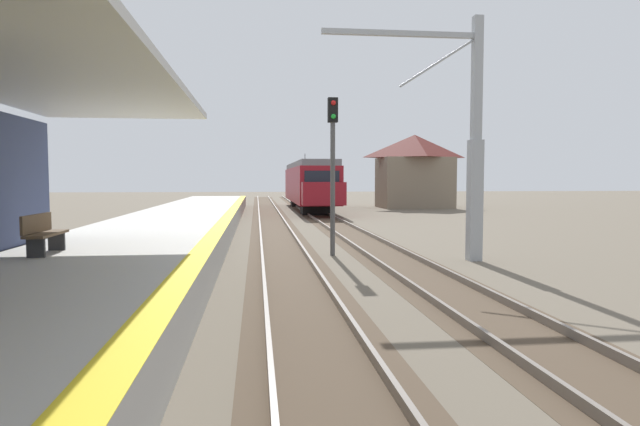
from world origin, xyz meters
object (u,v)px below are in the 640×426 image
Objects in this scene: catenary_pylon_far_side at (466,145)px; distant_trackside_house at (414,170)px; rail_signal_post at (333,159)px; platform_bench at (43,232)px; approaching_train at (309,183)px.

catenary_pylon_far_side is 31.55m from distant_trackside_house.
rail_signal_post is 3.25× the size of platform_bench.
rail_signal_post is (-1.79, -26.54, 1.02)m from approaching_train.
rail_signal_post is at bearing -93.85° from approaching_train.
catenary_pylon_far_side is (3.93, -1.62, 0.41)m from rail_signal_post.
approaching_train is at bearing 86.15° from rail_signal_post.
distant_trackside_house reaches higher than platform_bench.
catenary_pylon_far_side is 4.69× the size of platform_bench.
approaching_train is at bearing 74.29° from platform_bench.
approaching_train is 2.61× the size of catenary_pylon_far_side.
platform_bench is at bearing -143.39° from rail_signal_post.
approaching_train is 3.77× the size of rail_signal_post.
catenary_pylon_far_side reaches higher than rail_signal_post.
rail_signal_post is 4.27m from catenary_pylon_far_side.
distant_trackside_house is (7.38, 30.68, -0.27)m from catenary_pylon_far_side.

